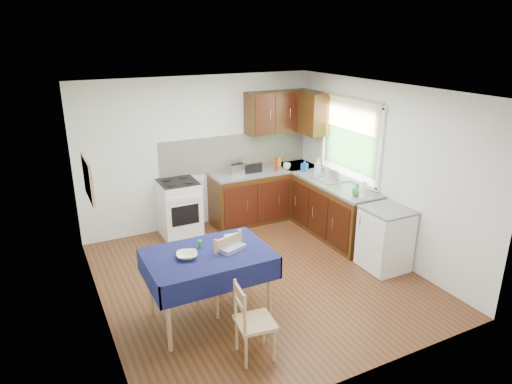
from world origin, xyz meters
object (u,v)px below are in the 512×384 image
dining_table (208,262)px  dish_rack (333,179)px  chair_near (251,319)px  sandwich_press (250,166)px  toaster (237,169)px  chair_far (221,268)px  kettle (364,190)px

dining_table → dish_rack: size_ratio=3.26×
chair_near → sandwich_press: (1.57, 3.22, 0.55)m
chair_near → toaster: (1.30, 3.16, 0.54)m
chair_far → toaster: (1.23, 2.21, 0.45)m
sandwich_press → dish_rack: bearing=-71.4°
chair_far → toaster: toaster is taller
sandwich_press → kettle: bearing=-87.7°
sandwich_press → dining_table: bearing=-148.2°
dining_table → toaster: (1.42, 2.33, 0.26)m
toaster → kettle: size_ratio=1.04×
kettle → chair_far: bearing=-170.9°
chair_far → dining_table: bearing=13.6°
kettle → toaster: bearing=122.4°
chair_near → sandwich_press: sandwich_press is taller
sandwich_press → kettle: (0.89, -1.89, 0.01)m
chair_near → kettle: kettle is taller
dish_rack → kettle: kettle is taller
dish_rack → kettle: 0.82m
dining_table → sandwich_press: size_ratio=4.28×
chair_near → dish_rack: (2.52, 2.15, 0.48)m
chair_near → chair_far: bearing=2.3°
sandwich_press → dish_rack: size_ratio=0.76×
dining_table → chair_far: (0.20, 0.12, -0.19)m
chair_far → chair_near: bearing=67.3°
dish_rack → toaster: bearing=116.6°
toaster → kettle: kettle is taller
dining_table → chair_far: chair_far is taller
toaster → sandwich_press: toaster is taller
dining_table → kettle: (2.59, 0.51, 0.28)m
chair_far → chair_near: size_ratio=1.21×
dining_table → kettle: bearing=24.5°
toaster → dish_rack: bearing=-37.0°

